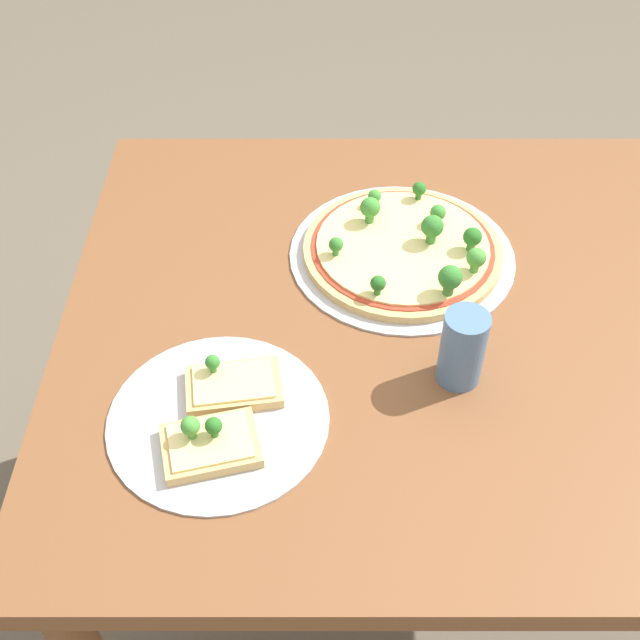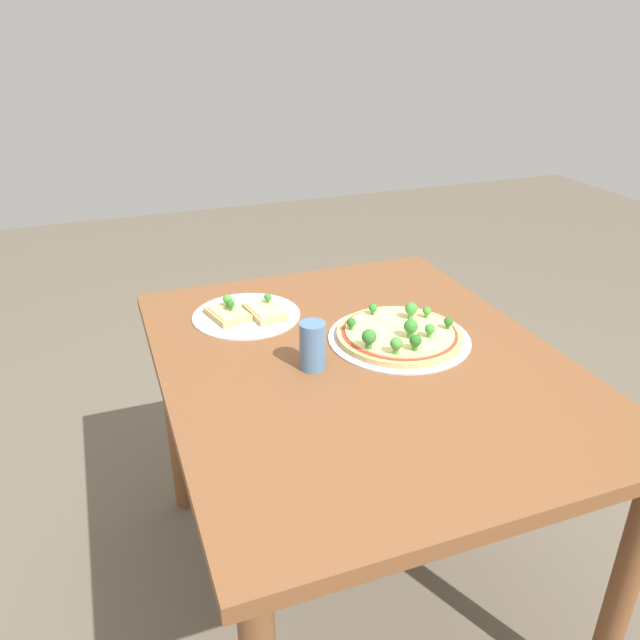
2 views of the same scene
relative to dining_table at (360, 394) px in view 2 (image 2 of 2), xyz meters
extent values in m
plane|color=brown|center=(0.00, 0.00, -0.66)|extent=(8.00, 8.00, 0.00)
cube|color=brown|center=(0.00, 0.00, 0.08)|extent=(1.14, 0.93, 0.04)
cylinder|color=brown|center=(-0.51, -0.40, -0.30)|extent=(0.06, 0.06, 0.72)
cylinder|color=brown|center=(-0.51, 0.40, -0.30)|extent=(0.06, 0.06, 0.72)
cylinder|color=brown|center=(0.51, 0.40, -0.30)|extent=(0.06, 0.06, 0.72)
cylinder|color=#B7B7BC|center=(-0.06, 0.13, 0.10)|extent=(0.36, 0.36, 0.00)
cylinder|color=tan|center=(-0.06, 0.13, 0.11)|extent=(0.31, 0.31, 0.01)
cylinder|color=#B73823|center=(-0.06, 0.13, 0.12)|extent=(0.29, 0.29, 0.00)
cylinder|color=#EFD684|center=(-0.06, 0.13, 0.12)|extent=(0.27, 0.27, 0.00)
sphere|color=#286B23|center=(0.05, 0.12, 0.15)|extent=(0.03, 0.03, 0.03)
cylinder|color=#37742D|center=(0.05, 0.12, 0.13)|extent=(0.01, 0.01, 0.01)
sphere|color=#337A2D|center=(-0.16, 0.10, 0.14)|extent=(0.02, 0.02, 0.02)
cylinder|color=#3F8136|center=(-0.16, 0.10, 0.13)|extent=(0.01, 0.01, 0.01)
sphere|color=#337A2D|center=(-0.01, 0.13, 0.15)|extent=(0.04, 0.04, 0.04)
cylinder|color=#3F8136|center=(-0.01, 0.13, 0.13)|extent=(0.02, 0.02, 0.02)
sphere|color=#3D8933|center=(-0.11, 0.19, 0.15)|extent=(0.03, 0.03, 0.03)
cylinder|color=#488E3A|center=(-0.11, 0.19, 0.13)|extent=(0.01, 0.01, 0.01)
sphere|color=#337A2D|center=(0.00, 0.02, 0.15)|extent=(0.04, 0.04, 0.04)
cylinder|color=#3F8136|center=(0.00, 0.02, 0.13)|extent=(0.02, 0.02, 0.02)
sphere|color=#286B23|center=(-0.02, 0.25, 0.14)|extent=(0.02, 0.02, 0.02)
cylinder|color=#37742D|center=(-0.02, 0.25, 0.13)|extent=(0.01, 0.01, 0.01)
sphere|color=#479338|center=(0.05, 0.07, 0.15)|extent=(0.03, 0.03, 0.03)
cylinder|color=#51973E|center=(0.05, 0.07, 0.13)|extent=(0.01, 0.01, 0.01)
sphere|color=#3D8933|center=(-0.10, 0.23, 0.14)|extent=(0.02, 0.02, 0.02)
cylinder|color=#488E3A|center=(-0.10, 0.23, 0.13)|extent=(0.01, 0.01, 0.01)
sphere|color=#286B23|center=(-0.10, 0.02, 0.14)|extent=(0.02, 0.02, 0.02)
cylinder|color=#37742D|center=(-0.10, 0.02, 0.13)|extent=(0.01, 0.01, 0.01)
sphere|color=#3D8933|center=(0.00, 0.18, 0.15)|extent=(0.03, 0.03, 0.03)
cylinder|color=#488E3A|center=(0.00, 0.18, 0.13)|extent=(0.01, 0.01, 0.01)
cylinder|color=#B7B7BC|center=(-0.32, -0.20, 0.10)|extent=(0.29, 0.29, 0.00)
cube|color=tan|center=(-0.33, -0.25, 0.11)|extent=(0.14, 0.11, 0.02)
cube|color=#EFD684|center=(-0.33, -0.25, 0.12)|extent=(0.12, 0.09, 0.00)
sphere|color=#286B23|center=(-0.32, -0.24, 0.14)|extent=(0.02, 0.02, 0.02)
cylinder|color=#37742D|center=(-0.32, -0.24, 0.13)|extent=(0.01, 0.01, 0.01)
sphere|color=#479338|center=(-0.35, -0.24, 0.14)|extent=(0.02, 0.02, 0.02)
cylinder|color=#51973E|center=(-0.35, -0.24, 0.13)|extent=(0.01, 0.01, 0.01)
cube|color=tan|center=(-0.30, -0.15, 0.11)|extent=(0.14, 0.10, 0.02)
cube|color=#EFD684|center=(-0.30, -0.15, 0.12)|extent=(0.12, 0.08, 0.00)
sphere|color=#337A2D|center=(-0.33, -0.13, 0.14)|extent=(0.02, 0.02, 0.02)
cylinder|color=#3F8136|center=(-0.33, -0.13, 0.13)|extent=(0.01, 0.01, 0.01)
cylinder|color=#4C7099|center=(0.00, -0.12, 0.16)|extent=(0.06, 0.06, 0.11)
camera|label=1|loc=(-0.19, -0.84, 0.94)|focal=45.00mm
camera|label=2|loc=(1.17, -0.54, 0.83)|focal=35.00mm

